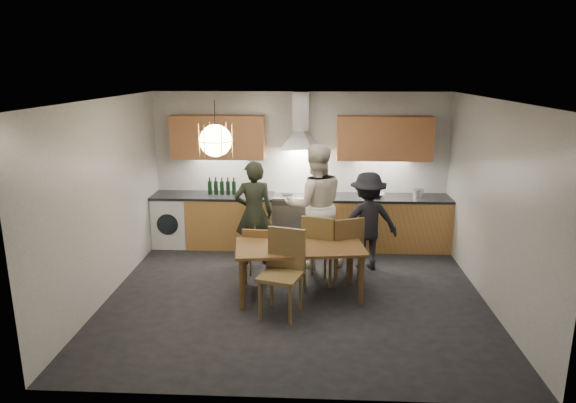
{
  "coord_description": "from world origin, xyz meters",
  "views": [
    {
      "loc": [
        0.22,
        -6.4,
        2.97
      ],
      "look_at": [
        -0.12,
        0.4,
        1.2
      ],
      "focal_mm": 32.0,
      "sensor_mm": 36.0,
      "label": 1
    }
  ],
  "objects_px": {
    "mixing_bowl": "(374,195)",
    "wine_bottles": "(222,186)",
    "person_left": "(254,213)",
    "person_right": "(367,221)",
    "person_mid": "(315,206)",
    "chair_front": "(283,266)",
    "stock_pot": "(418,193)",
    "chair_back_left": "(257,251)",
    "dining_table": "(300,251)"
  },
  "relations": [
    {
      "from": "chair_front",
      "to": "person_left",
      "type": "relative_size",
      "value": 0.65
    },
    {
      "from": "person_left",
      "to": "person_right",
      "type": "distance_m",
      "value": 1.73
    },
    {
      "from": "chair_front",
      "to": "stock_pot",
      "type": "relative_size",
      "value": 6.2
    },
    {
      "from": "chair_front",
      "to": "stock_pot",
      "type": "distance_m",
      "value": 3.25
    },
    {
      "from": "dining_table",
      "to": "person_right",
      "type": "height_order",
      "value": "person_right"
    },
    {
      "from": "chair_back_left",
      "to": "stock_pot",
      "type": "height_order",
      "value": "stock_pot"
    },
    {
      "from": "chair_back_left",
      "to": "person_mid",
      "type": "xyz_separation_m",
      "value": [
        0.81,
        0.75,
        0.48
      ]
    },
    {
      "from": "chair_front",
      "to": "person_left",
      "type": "xyz_separation_m",
      "value": [
        -0.55,
        1.64,
        0.2
      ]
    },
    {
      "from": "chair_front",
      "to": "person_right",
      "type": "relative_size",
      "value": 0.71
    },
    {
      "from": "chair_front",
      "to": "person_left",
      "type": "distance_m",
      "value": 1.74
    },
    {
      "from": "person_right",
      "to": "person_mid",
      "type": "bearing_deg",
      "value": -19.34
    },
    {
      "from": "mixing_bowl",
      "to": "wine_bottles",
      "type": "xyz_separation_m",
      "value": [
        -2.56,
        0.09,
        0.11
      ]
    },
    {
      "from": "chair_back_left",
      "to": "mixing_bowl",
      "type": "height_order",
      "value": "mixing_bowl"
    },
    {
      "from": "dining_table",
      "to": "person_right",
      "type": "relative_size",
      "value": 1.18
    },
    {
      "from": "person_mid",
      "to": "dining_table",
      "type": "bearing_deg",
      "value": 69.32
    },
    {
      "from": "chair_front",
      "to": "mixing_bowl",
      "type": "xyz_separation_m",
      "value": [
        1.37,
        2.39,
        0.33
      ]
    },
    {
      "from": "person_left",
      "to": "chair_back_left",
      "type": "bearing_deg",
      "value": 90.02
    },
    {
      "from": "chair_front",
      "to": "person_mid",
      "type": "bearing_deg",
      "value": 93.32
    },
    {
      "from": "person_left",
      "to": "stock_pot",
      "type": "xyz_separation_m",
      "value": [
        2.65,
        0.81,
        0.15
      ]
    },
    {
      "from": "person_left",
      "to": "person_right",
      "type": "relative_size",
      "value": 1.09
    },
    {
      "from": "person_mid",
      "to": "wine_bottles",
      "type": "bearing_deg",
      "value": -39.03
    },
    {
      "from": "person_mid",
      "to": "person_left",
      "type": "bearing_deg",
      "value": -11.48
    },
    {
      "from": "chair_front",
      "to": "wine_bottles",
      "type": "xyz_separation_m",
      "value": [
        -1.19,
        2.48,
        0.43
      ]
    },
    {
      "from": "wine_bottles",
      "to": "chair_front",
      "type": "bearing_deg",
      "value": -64.4
    },
    {
      "from": "person_right",
      "to": "mixing_bowl",
      "type": "relative_size",
      "value": 4.8
    },
    {
      "from": "mixing_bowl",
      "to": "person_left",
      "type": "bearing_deg",
      "value": -158.69
    },
    {
      "from": "dining_table",
      "to": "wine_bottles",
      "type": "bearing_deg",
      "value": 117.36
    },
    {
      "from": "person_left",
      "to": "mixing_bowl",
      "type": "relative_size",
      "value": 5.22
    },
    {
      "from": "chair_front",
      "to": "person_mid",
      "type": "relative_size",
      "value": 0.56
    },
    {
      "from": "mixing_bowl",
      "to": "stock_pot",
      "type": "bearing_deg",
      "value": 5.17
    },
    {
      "from": "dining_table",
      "to": "stock_pot",
      "type": "xyz_separation_m",
      "value": [
        1.91,
        1.97,
        0.33
      ]
    },
    {
      "from": "dining_table",
      "to": "wine_bottles",
      "type": "relative_size",
      "value": 3.69
    },
    {
      "from": "person_left",
      "to": "stock_pot",
      "type": "relative_size",
      "value": 9.47
    },
    {
      "from": "stock_pot",
      "to": "wine_bottles",
      "type": "relative_size",
      "value": 0.36
    },
    {
      "from": "chair_back_left",
      "to": "stock_pot",
      "type": "relative_size",
      "value": 4.77
    },
    {
      "from": "chair_back_left",
      "to": "chair_front",
      "type": "bearing_deg",
      "value": 121.37
    },
    {
      "from": "chair_front",
      "to": "person_left",
      "type": "height_order",
      "value": "person_left"
    },
    {
      "from": "chair_back_left",
      "to": "person_left",
      "type": "relative_size",
      "value": 0.5
    },
    {
      "from": "dining_table",
      "to": "stock_pot",
      "type": "bearing_deg",
      "value": 38.55
    },
    {
      "from": "mixing_bowl",
      "to": "wine_bottles",
      "type": "bearing_deg",
      "value": 178.02
    },
    {
      "from": "dining_table",
      "to": "stock_pot",
      "type": "height_order",
      "value": "stock_pot"
    },
    {
      "from": "dining_table",
      "to": "person_right",
      "type": "xyz_separation_m",
      "value": [
        0.99,
        1.03,
        0.12
      ]
    },
    {
      "from": "chair_front",
      "to": "person_mid",
      "type": "distance_m",
      "value": 1.71
    },
    {
      "from": "chair_front",
      "to": "person_left",
      "type": "bearing_deg",
      "value": 125.26
    },
    {
      "from": "person_right",
      "to": "stock_pot",
      "type": "xyz_separation_m",
      "value": [
        0.92,
        0.94,
        0.21
      ]
    },
    {
      "from": "person_left",
      "to": "wine_bottles",
      "type": "bearing_deg",
      "value": -61.81
    },
    {
      "from": "person_mid",
      "to": "mixing_bowl",
      "type": "distance_m",
      "value": 1.24
    },
    {
      "from": "chair_back_left",
      "to": "wine_bottles",
      "type": "bearing_deg",
      "value": -58.9
    },
    {
      "from": "stock_pot",
      "to": "person_mid",
      "type": "bearing_deg",
      "value": -154.18
    },
    {
      "from": "person_mid",
      "to": "wine_bottles",
      "type": "relative_size",
      "value": 3.96
    }
  ]
}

